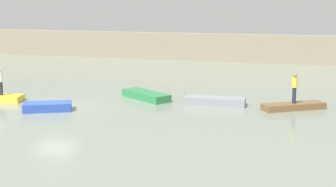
# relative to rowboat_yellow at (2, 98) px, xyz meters

# --- Properties ---
(ground_plane) EXTENTS (120.00, 120.00, 0.00)m
(ground_plane) POSITION_rel_rowboat_yellow_xyz_m (4.25, -0.91, -0.20)
(ground_plane) COLOR gray
(embankment_wall) EXTENTS (80.00, 1.20, 2.89)m
(embankment_wall) POSITION_rel_rowboat_yellow_xyz_m (4.25, 24.56, 1.25)
(embankment_wall) COLOR gray
(embankment_wall) RESTS_ON ground_plane
(rowboat_yellow) EXTENTS (2.79, 1.67, 0.39)m
(rowboat_yellow) POSITION_rel_rowboat_yellow_xyz_m (0.00, 0.00, 0.00)
(rowboat_yellow) COLOR gold
(rowboat_yellow) RESTS_ON ground_plane
(rowboat_blue) EXTENTS (2.98, 2.33, 0.48)m
(rowboat_blue) POSITION_rel_rowboat_yellow_xyz_m (4.21, -1.57, 0.04)
(rowboat_blue) COLOR #2B4CAD
(rowboat_blue) RESTS_ON ground_plane
(rowboat_green) EXTENTS (3.79, 3.12, 0.47)m
(rowboat_green) POSITION_rel_rowboat_yellow_xyz_m (8.52, 3.30, 0.04)
(rowboat_green) COLOR #2D7F47
(rowboat_green) RESTS_ON ground_plane
(rowboat_grey) EXTENTS (3.72, 1.29, 0.48)m
(rowboat_grey) POSITION_rel_rowboat_yellow_xyz_m (13.17, 2.76, 0.04)
(rowboat_grey) COLOR gray
(rowboat_grey) RESTS_ON ground_plane
(rowboat_brown) EXTENTS (3.72, 2.91, 0.38)m
(rowboat_brown) POSITION_rel_rowboat_yellow_xyz_m (17.82, 2.85, -0.01)
(rowboat_brown) COLOR brown
(rowboat_brown) RESTS_ON ground_plane
(person_yellow_shirt) EXTENTS (0.32, 0.32, 1.77)m
(person_yellow_shirt) POSITION_rel_rowboat_yellow_xyz_m (17.82, 2.85, 1.17)
(person_yellow_shirt) COLOR #232838
(person_yellow_shirt) RESTS_ON rowboat_brown
(person_white_shirt) EXTENTS (0.32, 0.32, 1.73)m
(person_white_shirt) POSITION_rel_rowboat_yellow_xyz_m (0.00, 0.00, 1.16)
(person_white_shirt) COLOR #232838
(person_white_shirt) RESTS_ON rowboat_yellow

